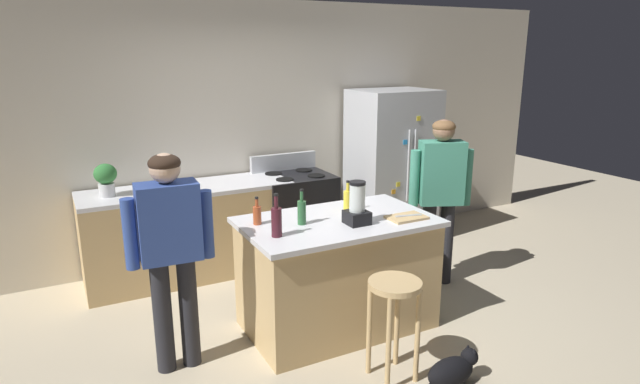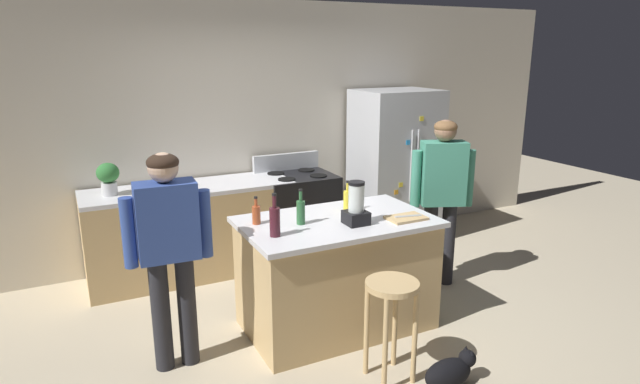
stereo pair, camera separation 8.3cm
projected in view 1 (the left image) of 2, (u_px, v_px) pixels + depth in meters
name	position (u px, v px, depth m)	size (l,w,h in m)	color
ground_plane	(337.00, 324.00, 4.40)	(14.00, 14.00, 0.00)	beige
back_wall	(249.00, 131.00, 5.71)	(8.00, 0.10, 2.70)	beige
kitchen_island	(337.00, 273.00, 4.28)	(1.50, 0.91, 0.91)	tan
back_counter_run	(190.00, 232.00, 5.25)	(2.00, 0.64, 0.91)	tan
refrigerator	(392.00, 167.00, 6.14)	(0.90, 0.73, 1.76)	#B7BABF
stove_range	(295.00, 215.00, 5.73)	(0.76, 0.65, 1.09)	black
person_by_island_left	(170.00, 243.00, 3.57)	(0.59, 0.24, 1.56)	#26262B
person_by_sink_right	(440.00, 187.00, 4.94)	(0.58, 0.36, 1.59)	#26262B
bar_stool	(394.00, 304.00, 3.55)	(0.36, 0.36, 0.72)	tan
cat	(453.00, 370.00, 3.58)	(0.52, 0.18, 0.26)	black
potted_plant	(106.00, 178.00, 4.76)	(0.20, 0.20, 0.30)	silver
blender_appliance	(357.00, 206.00, 4.02)	(0.17, 0.17, 0.33)	black
bottle_wine	(277.00, 221.00, 3.75)	(0.08, 0.08, 0.32)	#471923
bottle_olive_oil	(302.00, 211.00, 4.02)	(0.07, 0.07, 0.28)	#2D6638
bottle_soda	(348.00, 200.00, 4.35)	(0.07, 0.07, 0.26)	yellow
bottle_cooking_sauce	(257.00, 214.00, 4.02)	(0.06, 0.06, 0.22)	#B24C26
cutting_board	(406.00, 217.00, 4.17)	(0.30, 0.20, 0.02)	tan
chef_knife	(409.00, 215.00, 4.18)	(0.22, 0.03, 0.01)	#B7BABF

